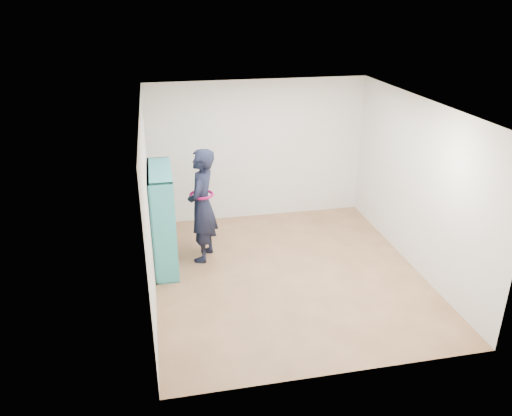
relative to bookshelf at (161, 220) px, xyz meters
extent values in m
plane|color=brown|center=(1.84, -0.66, -0.78)|extent=(4.50, 4.50, 0.00)
plane|color=white|center=(1.84, -0.66, 1.82)|extent=(4.50, 4.50, 0.00)
cube|color=silver|center=(-0.16, -0.66, 0.52)|extent=(0.02, 4.50, 2.60)
cube|color=silver|center=(3.84, -0.66, 0.52)|extent=(0.02, 4.50, 2.60)
cube|color=silver|center=(1.84, 1.59, 0.52)|extent=(4.00, 0.02, 2.60)
cube|color=silver|center=(1.84, -2.91, 0.52)|extent=(4.00, 0.02, 2.60)
cube|color=teal|center=(0.03, -0.58, 0.01)|extent=(0.35, 0.02, 1.60)
cube|color=teal|center=(0.03, 0.59, 0.01)|extent=(0.35, 0.02, 1.60)
cube|color=teal|center=(0.03, 0.01, -0.77)|extent=(0.35, 1.20, 0.02)
cube|color=teal|center=(0.03, 0.01, 0.80)|extent=(0.35, 1.20, 0.02)
cube|color=teal|center=(-0.13, 0.01, 0.01)|extent=(0.02, 1.20, 1.60)
cube|color=teal|center=(0.03, -0.18, 0.01)|extent=(0.32, 0.02, 1.55)
cube|color=teal|center=(0.03, 0.20, 0.01)|extent=(0.32, 0.02, 1.55)
cube|color=teal|center=(0.03, 0.01, -0.37)|extent=(0.32, 1.15, 0.02)
cube|color=teal|center=(0.03, 0.01, 0.01)|extent=(0.32, 1.15, 0.02)
cube|color=teal|center=(0.03, 0.01, 0.40)|extent=(0.32, 1.15, 0.02)
cube|color=beige|center=(0.05, -0.38, -0.72)|extent=(0.22, 0.14, 0.06)
cube|color=black|center=(0.06, -0.43, -0.25)|extent=(0.18, 0.16, 0.21)
cube|color=maroon|center=(0.06, -0.43, 0.17)|extent=(0.18, 0.16, 0.30)
cube|color=silver|center=(0.05, -0.38, 0.45)|extent=(0.22, 0.14, 0.08)
cube|color=navy|center=(0.06, -0.05, -0.62)|extent=(0.18, 0.16, 0.25)
cube|color=brown|center=(0.06, -0.05, -0.22)|extent=(0.18, 0.16, 0.28)
cube|color=#BFB28C|center=(0.05, 0.00, 0.05)|extent=(0.22, 0.14, 0.06)
cube|color=#26594C|center=(0.06, -0.05, 0.53)|extent=(0.18, 0.16, 0.24)
cube|color=beige|center=(0.06, 0.33, -0.63)|extent=(0.18, 0.16, 0.23)
cube|color=black|center=(0.05, 0.38, -0.33)|extent=(0.22, 0.14, 0.06)
cube|color=maroon|center=(0.06, 0.33, 0.16)|extent=(0.18, 0.16, 0.26)
cube|color=silver|center=(0.06, 0.33, 0.54)|extent=(0.18, 0.16, 0.26)
imported|color=black|center=(0.64, 0.10, 0.14)|extent=(0.66, 0.79, 1.84)
torus|color=#9D0C50|center=(0.64, 0.10, 0.32)|extent=(0.49, 0.49, 0.04)
cube|color=silver|center=(0.54, 0.25, 0.26)|extent=(0.02, 0.11, 0.14)
cube|color=black|center=(0.54, 0.25, 0.26)|extent=(0.02, 0.10, 0.13)
camera|label=1|loc=(0.03, -7.09, 3.20)|focal=35.00mm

